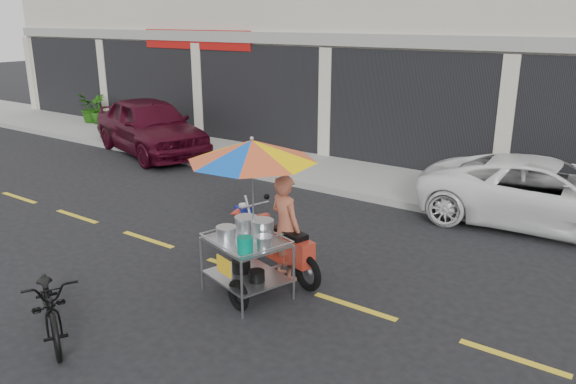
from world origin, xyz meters
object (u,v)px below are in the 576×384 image
Objects in this scene: maroon_sedan at (150,126)px; near_bicycle at (51,303)px; white_pickup at (546,194)px; food_vendor_rig at (263,193)px.

maroon_sedan is 2.74× the size of near_bicycle.
white_pickup is (10.16, 0.20, -0.16)m from maroon_sedan.
white_pickup is at bearing 78.09° from food_vendor_rig.
white_pickup is 1.99× the size of food_vendor_rig.
near_bicycle is at bearing 146.70° from white_pickup.
food_vendor_rig reaches higher than white_pickup.
food_vendor_rig is (1.25, 2.44, 0.95)m from near_bicycle.
near_bicycle is 2.90m from food_vendor_rig.
maroon_sedan is 1.03× the size of white_pickup.
maroon_sedan is at bearing 165.08° from food_vendor_rig.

